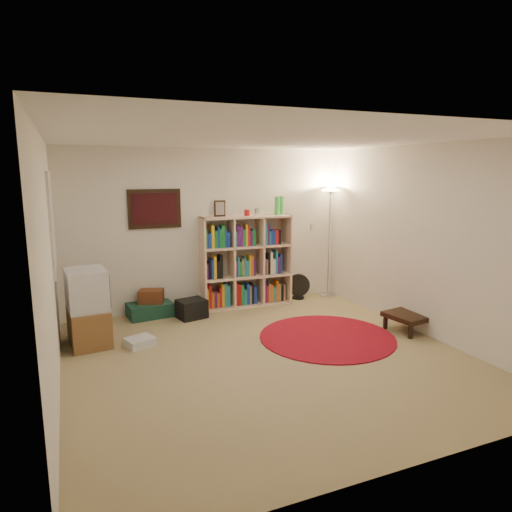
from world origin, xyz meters
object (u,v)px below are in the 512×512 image
at_px(bookshelf, 244,262).
at_px(floor_fan, 299,286).
at_px(tv_stand, 88,309).
at_px(suitcase, 150,310).
at_px(floor_lamp, 330,206).
at_px(side_table, 409,316).

height_order(bookshelf, floor_fan, bookshelf).
xyz_separation_m(bookshelf, tv_stand, (-2.42, -0.84, -0.24)).
height_order(bookshelf, suitcase, bookshelf).
xyz_separation_m(bookshelf, floor_fan, (0.98, -0.02, -0.49)).
bearing_deg(suitcase, floor_fan, -6.58).
relative_size(floor_lamp, tv_stand, 1.97).
height_order(tv_stand, suitcase, tv_stand).
relative_size(floor_lamp, suitcase, 2.77).
bearing_deg(tv_stand, suitcase, 37.29).
height_order(floor_fan, suitcase, floor_fan).
relative_size(floor_lamp, side_table, 3.09).
bearing_deg(floor_fan, floor_lamp, 14.15).
bearing_deg(floor_fan, bookshelf, -164.82).
distance_m(bookshelf, floor_lamp, 1.77).
relative_size(bookshelf, floor_lamp, 0.92).
xyz_separation_m(bookshelf, suitcase, (-1.53, -0.02, -0.60)).
relative_size(floor_lamp, floor_fan, 4.39).
distance_m(floor_lamp, floor_fan, 1.47).
height_order(bookshelf, side_table, bookshelf).
bearing_deg(suitcase, side_table, -38.73).
relative_size(bookshelf, suitcase, 2.56).
bearing_deg(side_table, floor_fan, 107.95).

